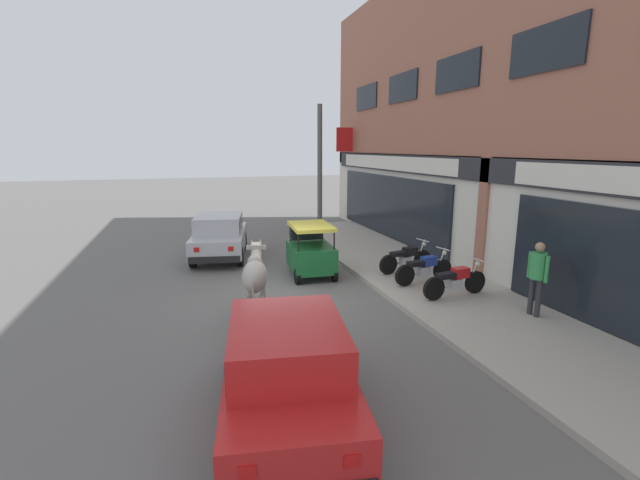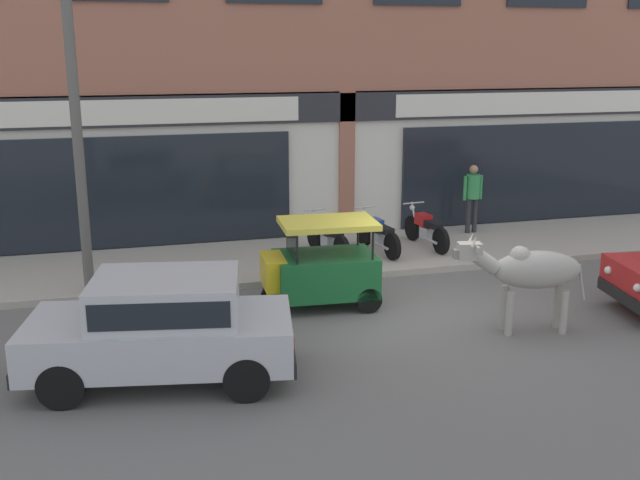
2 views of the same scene
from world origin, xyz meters
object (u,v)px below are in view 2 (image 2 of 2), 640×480
Objects in this scene: motorcycle_2 at (426,229)px; utility_pole at (78,151)px; motorcycle_1 at (378,235)px; auto_rickshaw at (321,269)px; pedestrian at (473,191)px; cow at (530,271)px; car_0 at (162,323)px; motorcycle_0 at (327,237)px.

utility_pole is at bearing -170.25° from motorcycle_2.
motorcycle_1 is 6.32m from utility_pole.
pedestrian is (4.66, 3.61, 0.45)m from auto_rickshaw.
utility_pole is (-6.73, 3.54, 1.65)m from cow.
car_0 is 9.56m from pedestrian.
motorcycle_0 is 0.99× the size of motorcycle_1.
car_0 reaches higher than motorcycle_1.
utility_pole is (-4.76, -1.11, 2.14)m from motorcycle_0.
auto_rickshaw is 1.12× the size of motorcycle_1.
cow is 1.18× the size of motorcycle_2.
motorcycle_1 is 1.13× the size of pedestrian.
utility_pole is (-3.90, 1.51, 2.00)m from auto_rickshaw.
utility_pole reaches higher than motorcycle_2.
motorcycle_2 is at bearing 40.95° from auto_rickshaw.
cow is 5.93m from pedestrian.
motorcycle_1 is at bearing -172.94° from motorcycle_2.
cow is at bearing -93.57° from motorcycle_2.
pedestrian reaches higher than motorcycle_1.
pedestrian is at bearing 30.47° from motorcycle_2.
pedestrian is at bearing 21.14° from motorcycle_1.
cow is 1.33× the size of pedestrian.
motorcycle_0 and motorcycle_2 have the same top height.
motorcycle_2 is at bearing -149.53° from pedestrian.
auto_rickshaw is at bearing -139.05° from motorcycle_2.
motorcycle_1 is (-0.87, 4.60, -0.49)m from cow.
car_0 is 6.86m from motorcycle_1.
cow is 1.18× the size of motorcycle_1.
pedestrian is 0.32× the size of utility_pole.
pedestrian reaches higher than motorcycle_0.
auto_rickshaw reaches higher than motorcycle_1.
motorcycle_1 is 2.95m from pedestrian.
motorcycle_2 is at bearing 2.39° from motorcycle_0.
auto_rickshaw is at bearing 144.36° from cow.
car_0 is 2.37× the size of pedestrian.
car_0 is 7.81m from motorcycle_2.
motorcycle_1 is at bearing -158.86° from pedestrian.
cow is at bearing 3.00° from car_0.
motorcycle_1 is at bearing 52.69° from auto_rickshaw.
car_0 is at bearing -141.57° from pedestrian.
motorcycle_0 is at bearing -177.61° from motorcycle_2.
motorcycle_0 is (3.70, 4.95, -0.30)m from car_0.
car_0 is 4.39m from utility_pole.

